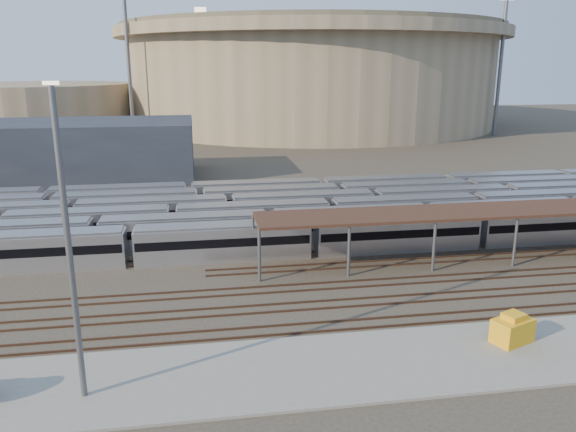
# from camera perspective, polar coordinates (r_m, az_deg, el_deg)

# --- Properties ---
(ground) EXTENTS (420.00, 420.00, 0.00)m
(ground) POSITION_cam_1_polar(r_m,az_deg,el_deg) (53.30, 5.90, -6.60)
(ground) COLOR #383026
(ground) RESTS_ON ground
(apron) EXTENTS (50.00, 9.00, 0.20)m
(apron) POSITION_cam_1_polar(r_m,az_deg,el_deg) (39.04, 4.47, -15.06)
(apron) COLOR gray
(apron) RESTS_ON ground
(subway_trains) EXTENTS (126.78, 23.90, 3.60)m
(subway_trains) POSITION_cam_1_polar(r_m,az_deg,el_deg) (70.34, 3.93, 0.43)
(subway_trains) COLOR silver
(subway_trains) RESTS_ON ground
(inspection_shed) EXTENTS (60.30, 6.00, 5.30)m
(inspection_shed) POSITION_cam_1_polar(r_m,az_deg,el_deg) (64.32, 24.34, 0.59)
(inspection_shed) COLOR #5A5A5F
(inspection_shed) RESTS_ON ground
(empty_tracks) EXTENTS (170.00, 9.62, 0.18)m
(empty_tracks) POSITION_cam_1_polar(r_m,az_deg,el_deg) (48.84, 7.44, -8.64)
(empty_tracks) COLOR #4C3323
(empty_tracks) RESTS_ON ground
(stadium) EXTENTS (124.00, 124.00, 32.50)m
(stadium) POSITION_cam_1_polar(r_m,az_deg,el_deg) (191.56, 2.30, 14.27)
(stadium) COLOR gray
(stadium) RESTS_ON ground
(secondary_arena) EXTENTS (56.00, 56.00, 14.00)m
(secondary_arena) POSITION_cam_1_polar(r_m,az_deg,el_deg) (184.13, -24.37, 9.97)
(secondary_arena) COLOR gray
(secondary_arena) RESTS_ON ground
(service_building) EXTENTS (42.00, 20.00, 10.00)m
(service_building) POSITION_cam_1_polar(r_m,az_deg,el_deg) (105.96, -21.15, 6.23)
(service_building) COLOR #1E232D
(service_building) RESTS_ON ground
(floodlight_0) EXTENTS (4.00, 1.00, 38.40)m
(floodlight_0) POSITION_cam_1_polar(r_m,az_deg,el_deg) (158.54, -15.91, 15.03)
(floodlight_0) COLOR #5A5A5F
(floodlight_0) RESTS_ON ground
(floodlight_2) EXTENTS (4.00, 1.00, 38.40)m
(floodlight_2) POSITION_cam_1_polar(r_m,az_deg,el_deg) (169.56, 20.82, 14.61)
(floodlight_2) COLOR #5A5A5F
(floodlight_2) RESTS_ON ground
(floodlight_3) EXTENTS (4.00, 1.00, 38.40)m
(floodlight_3) POSITION_cam_1_polar(r_m,az_deg,el_deg) (207.69, -8.71, 15.35)
(floodlight_3) COLOR #5A5A5F
(floodlight_3) RESTS_ON ground
(yard_light_pole) EXTENTS (0.82, 0.36, 18.68)m
(yard_light_pole) POSITION_cam_1_polar(r_m,az_deg,el_deg) (34.17, -21.37, -3.11)
(yard_light_pole) COLOR #5A5A5F
(yard_light_pole) RESTS_ON apron
(yellow_equipment) EXTENTS (3.31, 2.71, 1.78)m
(yellow_equipment) POSITION_cam_1_polar(r_m,az_deg,el_deg) (44.49, 21.83, -10.74)
(yellow_equipment) COLOR gold
(yellow_equipment) RESTS_ON apron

